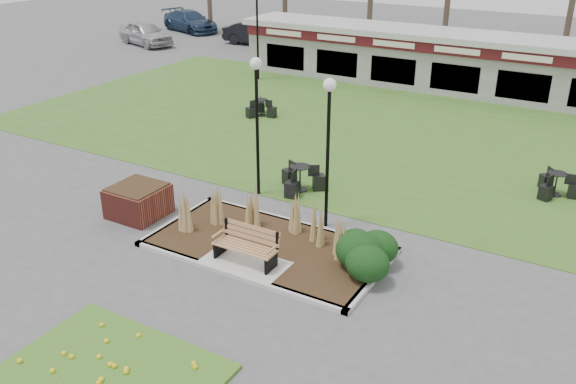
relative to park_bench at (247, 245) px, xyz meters
The scene contains 16 objects.
ground 0.64m from the park_bench, 90.00° to the right, with size 100.00×100.00×0.00m, color #515154.
lawn 11.77m from the park_bench, 90.00° to the left, with size 34.00×16.00×0.02m, color #39631F.
flower_bed 4.88m from the park_bench, 90.00° to the right, with size 4.20×3.00×0.16m.
planting_bed 1.70m from the park_bench, 40.83° to the left, with size 6.75×3.40×1.27m.
park_bench is the anchor object (origin of this frame).
brick_planter 4.47m from the park_bench, behind, with size 1.50×1.50×0.95m.
food_pavilion 19.73m from the park_bench, 90.00° to the left, with size 24.60×3.40×2.90m.
lamp_post_mid_left 5.11m from the park_bench, 118.96° to the left, with size 0.37×0.37×4.43m.
lamp_post_mid_right 3.99m from the park_bench, 75.56° to the left, with size 0.36×0.36×4.35m.
lamp_post_far_left 19.72m from the park_bench, 121.92° to the left, with size 0.40×0.40×4.82m.
bistro_set_a 4.89m from the park_bench, 103.07° to the left, with size 1.57×1.42×0.84m.
bistro_set_b 12.82m from the park_bench, 120.92° to the left, with size 1.25×1.40×0.75m.
bistro_set_d 10.52m from the park_bench, 54.12° to the left, with size 1.33×1.42×0.76m.
car_silver 30.63m from the park_bench, 136.95° to the left, with size 1.91×4.76×1.62m, color silver.
car_black 29.38m from the park_bench, 122.35° to the left, with size 1.65×4.74×1.56m, color black.
car_blue 35.37m from the park_bench, 130.86° to the left, with size 2.18×5.37×1.56m, color navy.
Camera 1 is at (7.72, -10.94, 8.22)m, focal length 38.00 mm.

